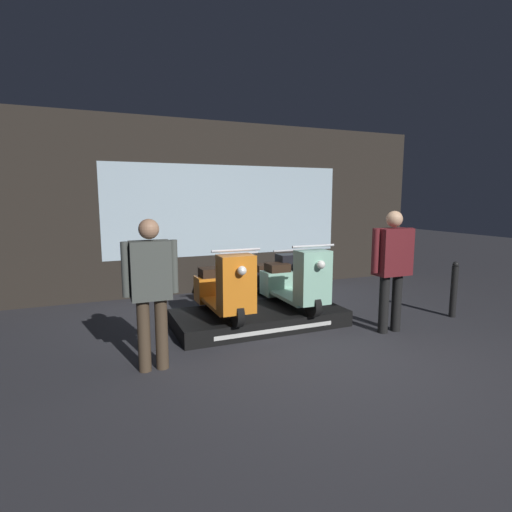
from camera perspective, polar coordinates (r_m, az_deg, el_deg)
The scene contains 10 objects.
ground_plane at distance 4.64m, azimuth 12.16°, elevation -14.59°, with size 30.00×30.00×0.00m, color #2D2D33.
shop_wall_back at distance 7.74m, azimuth -4.01°, elevation 6.88°, with size 8.42×0.09×3.20m.
display_platform at distance 5.71m, azimuth 0.46°, elevation -8.81°, with size 2.38×1.11×0.22m.
scooter_display_left at distance 5.34m, azimuth -4.59°, elevation -4.63°, with size 0.62×1.52×0.97m.
scooter_display_right at distance 5.76m, azimuth 5.61°, elevation -3.70°, with size 0.62×1.52×0.97m.
scooter_backrow_0 at distance 6.65m, azimuth -3.84°, elevation -3.97°, with size 0.62×1.52×0.97m.
scooter_backrow_1 at distance 6.98m, azimuth 3.10°, elevation -3.37°, with size 0.62×1.52×0.97m.
person_left_browsing at distance 4.22m, azimuth -14.79°, elevation -3.90°, with size 0.56×0.22×1.58m.
person_right_browsing at distance 5.55m, azimuth 18.89°, elevation -0.64°, with size 0.63×0.26×1.62m.
street_bollard at distance 6.72m, azimuth 26.42°, elevation -4.31°, with size 0.10×0.10×0.85m.
Camera 1 is at (-2.48, -3.49, 1.79)m, focal length 28.00 mm.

